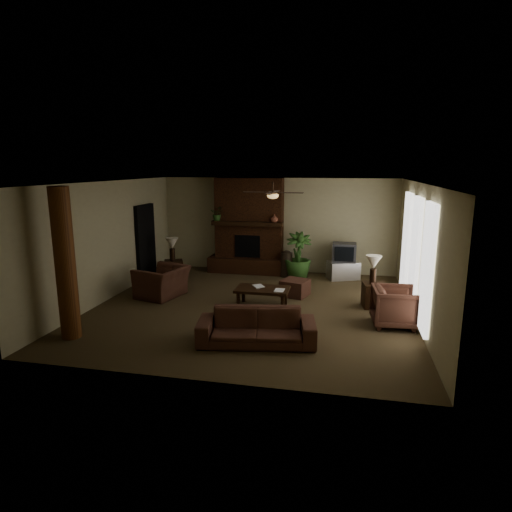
% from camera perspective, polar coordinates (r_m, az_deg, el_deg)
% --- Properties ---
extents(room_shell, '(7.00, 7.00, 7.00)m').
position_cam_1_polar(room_shell, '(9.46, -0.50, 1.29)').
color(room_shell, '#4E3F27').
rests_on(room_shell, ground).
extents(fireplace, '(2.40, 0.70, 2.80)m').
position_cam_1_polar(fireplace, '(12.77, -0.93, 2.97)').
color(fireplace, '#482513').
rests_on(fireplace, ground).
extents(windows, '(0.08, 3.65, 2.35)m').
position_cam_1_polar(windows, '(9.57, 20.40, 0.35)').
color(windows, white).
rests_on(windows, ground).
extents(log_column, '(0.36, 0.36, 2.80)m').
position_cam_1_polar(log_column, '(8.49, -24.06, -1.01)').
color(log_column, brown).
rests_on(log_column, ground).
extents(doorway, '(0.10, 1.00, 2.10)m').
position_cam_1_polar(doorway, '(12.34, -14.47, 1.77)').
color(doorway, black).
rests_on(doorway, ground).
extents(ceiling_fan, '(1.35, 1.35, 0.37)m').
position_cam_1_polar(ceiling_fan, '(9.53, 2.25, 8.21)').
color(ceiling_fan, black).
rests_on(ceiling_fan, ceiling).
extents(sofa, '(2.18, 0.94, 0.82)m').
position_cam_1_polar(sofa, '(7.77, 0.08, -8.71)').
color(sofa, '#4D2D21').
rests_on(sofa, ground).
extents(armchair_left, '(0.99, 1.28, 0.99)m').
position_cam_1_polar(armchair_left, '(10.68, -12.39, -2.74)').
color(armchair_left, '#4D2D21').
rests_on(armchair_left, ground).
extents(armchair_right, '(0.86, 0.91, 0.87)m').
position_cam_1_polar(armchair_right, '(9.00, 18.04, -6.20)').
color(armchair_right, '#4D2D21').
rests_on(armchair_right, ground).
extents(coffee_table, '(1.20, 0.70, 0.43)m').
position_cam_1_polar(coffee_table, '(9.74, 0.85, -4.62)').
color(coffee_table, black).
rests_on(coffee_table, ground).
extents(ottoman, '(0.76, 0.76, 0.40)m').
position_cam_1_polar(ottoman, '(10.62, 5.22, -4.22)').
color(ottoman, '#4D2D21').
rests_on(ottoman, ground).
extents(tv_stand, '(0.98, 0.78, 0.50)m').
position_cam_1_polar(tv_stand, '(12.36, 11.53, -1.87)').
color(tv_stand, silver).
rests_on(tv_stand, ground).
extents(tv, '(0.65, 0.53, 0.52)m').
position_cam_1_polar(tv, '(12.28, 11.66, 0.48)').
color(tv, '#3B3B3D').
rests_on(tv, tv_stand).
extents(floor_vase, '(0.34, 0.34, 0.77)m').
position_cam_1_polar(floor_vase, '(12.37, 4.07, -0.77)').
color(floor_vase, '#31251B').
rests_on(floor_vase, ground).
extents(floor_plant, '(1.09, 1.47, 0.73)m').
position_cam_1_polar(floor_plant, '(12.22, 5.61, -1.28)').
color(floor_plant, '#2F5421').
rests_on(floor_plant, ground).
extents(side_table_left, '(0.66, 0.66, 0.55)m').
position_cam_1_polar(side_table_left, '(12.21, -10.87, -1.89)').
color(side_table_left, black).
rests_on(side_table_left, ground).
extents(lamp_left, '(0.42, 0.42, 0.65)m').
position_cam_1_polar(lamp_left, '(12.05, -11.11, 1.46)').
color(lamp_left, black).
rests_on(lamp_left, side_table_left).
extents(side_table_right, '(0.57, 0.57, 0.55)m').
position_cam_1_polar(side_table_right, '(10.09, 15.46, -5.05)').
color(side_table_right, black).
rests_on(side_table_right, ground).
extents(lamp_right, '(0.45, 0.45, 0.65)m').
position_cam_1_polar(lamp_right, '(9.86, 15.39, -1.07)').
color(lamp_right, black).
rests_on(lamp_right, side_table_right).
extents(mantel_plant, '(0.39, 0.43, 0.33)m').
position_cam_1_polar(mantel_plant, '(12.69, -5.16, 5.45)').
color(mantel_plant, '#2F5421').
rests_on(mantel_plant, fireplace).
extents(mantel_vase, '(0.26, 0.26, 0.22)m').
position_cam_1_polar(mantel_vase, '(12.28, 2.47, 5.02)').
color(mantel_vase, brown).
rests_on(mantel_vase, fireplace).
extents(book_a, '(0.20, 0.14, 0.29)m').
position_cam_1_polar(book_a, '(9.75, -0.27, -3.37)').
color(book_a, '#999999').
rests_on(book_a, coffee_table).
extents(book_b, '(0.21, 0.03, 0.29)m').
position_cam_1_polar(book_b, '(9.50, 2.51, -3.78)').
color(book_b, '#999999').
rests_on(book_b, coffee_table).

